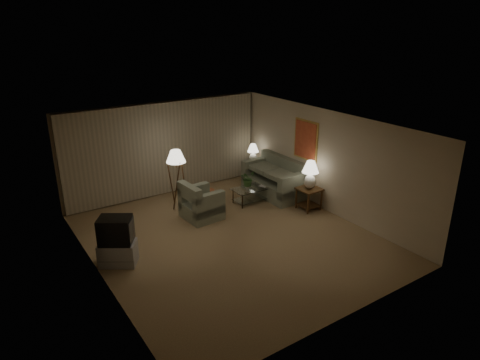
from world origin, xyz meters
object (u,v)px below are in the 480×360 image
object	(u,v)px
coffee_table	(252,193)
tv_cabinet	(118,253)
crt_tv	(115,230)
sofa	(274,181)
table_lamp_near	(310,172)
vase	(248,187)
side_table_near	(309,195)
floor_lamp	(177,178)
armchair	(202,204)
table_lamp_far	(253,152)
ottoman	(205,197)
side_table_far	(253,169)

from	to	relation	value
coffee_table	tv_cabinet	distance (m)	4.36
coffee_table	crt_tv	bearing A→B (deg)	-165.36
sofa	tv_cabinet	xyz separation A→B (m)	(-5.05, -1.20, -0.18)
table_lamp_near	tv_cabinet	xyz separation A→B (m)	(-5.20, 0.15, -0.80)
sofa	tv_cabinet	size ratio (longest dim) A/B	2.20
vase	side_table_near	bearing A→B (deg)	-47.76
side_table_near	vase	xyz separation A→B (m)	(-1.13, 1.25, 0.07)
sofa	floor_lamp	size ratio (longest dim) A/B	1.21
floor_lamp	armchair	bearing A→B (deg)	-79.01
side_table_near	floor_lamp	distance (m)	3.58
table_lamp_far	tv_cabinet	world-z (taller)	table_lamp_far
vase	coffee_table	bearing A→B (deg)	0.00
armchair	tv_cabinet	world-z (taller)	armchair
tv_cabinet	sofa	bearing A→B (deg)	46.79
table_lamp_far	tv_cabinet	distance (m)	5.79
table_lamp_near	ottoman	bearing A→B (deg)	138.29
armchair	side_table_far	xyz separation A→B (m)	(2.66, 1.46, 0.02)
armchair	side_table_far	distance (m)	3.03
armchair	table_lamp_far	xyz separation A→B (m)	(2.66, 1.46, 0.58)
table_lamp_near	side_table_near	bearing A→B (deg)	5.36
side_table_far	table_lamp_far	world-z (taller)	table_lamp_far
table_lamp_far	vase	size ratio (longest dim) A/B	4.18
tv_cabinet	vase	size ratio (longest dim) A/B	6.01
side_table_near	sofa	bearing A→B (deg)	96.34
floor_lamp	vase	bearing A→B (deg)	-27.02
side_table_near	crt_tv	xyz separation A→B (m)	(-5.20, 0.15, 0.37)
table_lamp_near	coffee_table	world-z (taller)	table_lamp_near
table_lamp_near	crt_tv	size ratio (longest dim) A/B	0.95
tv_cabinet	vase	bearing A→B (deg)	48.56
armchair	side_table_near	distance (m)	2.89
side_table_far	ottoman	distance (m)	2.26
side_table_far	coffee_table	size ratio (longest dim) A/B	0.54
armchair	table_lamp_far	distance (m)	3.09
sofa	table_lamp_near	bearing A→B (deg)	5.76
tv_cabinet	crt_tv	world-z (taller)	crt_tv
table_lamp_near	coffee_table	distance (m)	1.77
side_table_far	crt_tv	world-z (taller)	crt_tv
side_table_far	vase	size ratio (longest dim) A/B	4.07
vase	ottoman	bearing A→B (deg)	146.85
side_table_far	floor_lamp	size ratio (longest dim) A/B	0.37
crt_tv	vase	distance (m)	4.22
floor_lamp	sofa	bearing A→B (deg)	-16.00
armchair	coffee_table	bearing A→B (deg)	-89.38
side_table_near	tv_cabinet	world-z (taller)	side_table_near
table_lamp_far	crt_tv	size ratio (longest dim) A/B	0.76
side_table_far	coffee_table	bearing A→B (deg)	-126.11
armchair	ottoman	bearing A→B (deg)	-37.30
table_lamp_far	vase	world-z (taller)	table_lamp_far
side_table_near	side_table_far	xyz separation A→B (m)	(-0.00, 2.60, -0.01)
crt_tv	floor_lamp	world-z (taller)	floor_lamp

